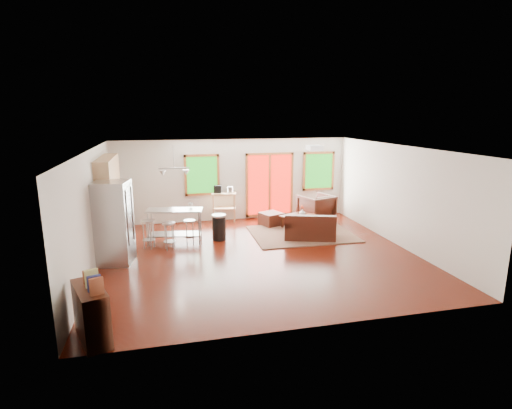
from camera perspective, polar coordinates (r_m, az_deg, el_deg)
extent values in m
cube|color=#340B04|center=(9.86, 0.40, -7.25)|extent=(7.50, 7.00, 0.02)
cube|color=silver|center=(9.29, 0.43, 8.10)|extent=(7.50, 7.00, 0.02)
cube|color=beige|center=(12.87, -3.27, 3.53)|extent=(7.50, 0.02, 2.60)
cube|color=beige|center=(9.37, -22.55, -0.97)|extent=(0.02, 7.00, 2.60)
cube|color=beige|center=(10.98, 19.86, 1.17)|extent=(0.02, 7.00, 2.60)
cube|color=beige|center=(6.26, 8.04, -6.67)|extent=(7.50, 0.02, 2.60)
cube|color=#145611|center=(12.65, -7.72, 4.19)|extent=(0.94, 0.02, 1.14)
cube|color=brown|center=(12.58, -7.80, 6.94)|extent=(1.10, 0.05, 0.08)
cube|color=brown|center=(12.76, -7.64, 1.49)|extent=(1.10, 0.05, 0.08)
cube|color=brown|center=(12.62, -10.03, 4.09)|extent=(0.08, 0.05, 1.30)
cube|color=brown|center=(12.71, -5.42, 4.29)|extent=(0.08, 0.05, 1.30)
cube|color=#B11109|center=(13.11, 1.96, 2.83)|extent=(1.44, 0.02, 1.94)
cube|color=brown|center=(12.97, 1.99, 7.23)|extent=(1.60, 0.05, 0.08)
cube|color=brown|center=(13.32, 1.92, -1.45)|extent=(1.60, 0.05, 0.08)
cube|color=brown|center=(12.93, -1.30, 2.70)|extent=(0.08, 0.05, 2.10)
cube|color=brown|center=(13.32, 5.12, 2.95)|extent=(0.08, 0.05, 2.10)
cube|color=brown|center=(13.11, 1.96, 2.83)|extent=(0.08, 0.05, 1.94)
cube|color=#145611|center=(13.59, 8.93, 4.74)|extent=(0.94, 0.02, 1.14)
cube|color=brown|center=(13.51, 9.02, 7.30)|extent=(1.10, 0.05, 0.08)
cube|color=brown|center=(13.68, 8.84, 2.21)|extent=(1.10, 0.05, 0.08)
cube|color=brown|center=(13.40, 6.90, 4.70)|extent=(0.08, 0.05, 1.30)
cube|color=brown|center=(13.78, 10.91, 4.78)|extent=(0.08, 0.05, 1.30)
cube|color=#556440|center=(11.55, 6.58, -4.17)|extent=(2.87, 2.22, 0.03)
cube|color=black|center=(11.15, 7.65, -3.87)|extent=(1.54, 1.17, 0.38)
cube|color=black|center=(10.77, 7.78, -2.46)|extent=(1.36, 0.60, 0.35)
cube|color=black|center=(11.07, 4.62, -2.51)|extent=(0.42, 0.79, 0.15)
cube|color=black|center=(11.12, 10.75, -2.61)|extent=(0.42, 0.79, 0.15)
cube|color=black|center=(11.12, 6.13, -2.56)|extent=(0.69, 0.65, 0.11)
cube|color=black|center=(11.15, 9.23, -2.62)|extent=(0.69, 0.65, 0.11)
cube|color=#34160B|center=(12.11, 5.97, -1.59)|extent=(1.14, 0.95, 0.04)
cube|color=#34160B|center=(11.74, 5.23, -3.04)|extent=(0.08, 0.08, 0.35)
cube|color=#34160B|center=(12.30, 8.03, -2.37)|extent=(0.08, 0.08, 0.35)
cube|color=#34160B|center=(12.04, 3.82, -2.60)|extent=(0.08, 0.08, 0.35)
cube|color=#34160B|center=(12.59, 6.62, -1.97)|extent=(0.08, 0.08, 0.35)
imported|color=black|center=(12.87, 8.58, -0.32)|extent=(1.16, 1.13, 0.96)
cube|color=black|center=(12.34, 2.17, -2.09)|extent=(0.78, 0.78, 0.40)
imported|color=silver|center=(12.01, 6.62, -1.14)|extent=(0.21, 0.22, 0.18)
sphere|color=#D54527|center=(12.01, 6.72, -0.42)|extent=(0.08, 0.08, 0.07)
sphere|color=#D54527|center=(11.94, 6.56, -0.39)|extent=(0.08, 0.08, 0.07)
sphere|color=#D54527|center=(12.00, 6.56, -0.22)|extent=(0.08, 0.08, 0.07)
imported|color=brown|center=(12.02, 7.35, -0.83)|extent=(0.23, 0.11, 0.32)
cube|color=tan|center=(11.16, -19.27, -3.10)|extent=(0.60, 2.20, 0.90)
cube|color=black|center=(11.05, -19.45, -0.75)|extent=(0.64, 2.24, 0.04)
cube|color=tan|center=(10.88, -20.48, 4.50)|extent=(0.36, 2.20, 0.70)
cylinder|color=#B7BABC|center=(10.54, -19.76, -0.79)|extent=(0.12, 0.12, 0.18)
cube|color=black|center=(11.41, -19.29, 0.29)|extent=(0.22, 0.18, 0.20)
cube|color=#B7BABC|center=(9.65, -19.73, -2.48)|extent=(0.88, 0.87, 1.91)
cube|color=gray|center=(9.55, -17.59, -2.48)|extent=(0.14, 0.69, 1.87)
cylinder|color=gray|center=(9.28, -17.89, -1.91)|extent=(0.03, 0.03, 1.27)
cylinder|color=gray|center=(9.72, -17.20, -1.21)|extent=(0.03, 0.03, 1.27)
cube|color=#B7BABC|center=(10.72, -11.58, -0.80)|extent=(1.53, 0.83, 0.04)
cube|color=gray|center=(10.89, -11.43, -4.16)|extent=(1.42, 0.74, 0.03)
cylinder|color=gray|center=(10.74, -15.11, -3.49)|extent=(0.04, 0.04, 0.88)
cylinder|color=gray|center=(10.54, -8.11, -3.48)|extent=(0.04, 0.04, 0.88)
cylinder|color=gray|center=(11.16, -14.65, -2.85)|extent=(0.04, 0.04, 0.88)
cylinder|color=gray|center=(10.96, -7.91, -2.83)|extent=(0.04, 0.04, 0.88)
imported|color=silver|center=(10.92, -9.31, 0.11)|extent=(0.12, 0.10, 0.11)
cylinder|color=#B7BABC|center=(10.49, -15.18, -2.29)|extent=(0.46, 0.46, 0.04)
cylinder|color=gray|center=(10.63, -14.39, -4.12)|extent=(0.03, 0.03, 0.70)
cylinder|color=gray|center=(10.71, -15.31, -4.05)|extent=(0.03, 0.03, 0.70)
cylinder|color=gray|center=(10.55, -15.75, -4.33)|extent=(0.03, 0.03, 0.70)
cylinder|color=gray|center=(10.47, -14.82, -4.41)|extent=(0.03, 0.03, 0.70)
cylinder|color=gray|center=(10.63, -15.03, -4.86)|extent=(0.42, 0.42, 0.02)
cylinder|color=#B7BABC|center=(10.26, -12.35, -2.63)|extent=(0.39, 0.39, 0.04)
cylinder|color=gray|center=(10.46, -11.86, -4.34)|extent=(0.03, 0.03, 0.67)
cylinder|color=gray|center=(10.43, -12.85, -4.44)|extent=(0.03, 0.03, 0.67)
cylinder|color=gray|center=(10.26, -12.66, -4.72)|extent=(0.03, 0.03, 0.67)
cylinder|color=gray|center=(10.29, -11.66, -4.62)|extent=(0.03, 0.03, 0.67)
cylinder|color=gray|center=(10.39, -12.23, -5.16)|extent=(0.35, 0.35, 0.01)
cylinder|color=#B7BABC|center=(10.62, -9.49, -2.31)|extent=(0.32, 0.32, 0.04)
cylinder|color=gray|center=(10.79, -9.00, -3.85)|extent=(0.02, 0.02, 0.62)
cylinder|color=gray|center=(10.78, -9.88, -3.89)|extent=(0.02, 0.02, 0.62)
cylinder|color=gray|center=(10.62, -9.87, -4.15)|extent=(0.02, 0.02, 0.62)
cylinder|color=gray|center=(10.63, -8.97, -4.11)|extent=(0.02, 0.02, 0.62)
cylinder|color=gray|center=(10.74, -9.41, -4.55)|extent=(0.29, 0.29, 0.01)
cylinder|color=black|center=(10.96, -5.30, -3.36)|extent=(0.42, 0.42, 0.66)
cylinder|color=#B7BABC|center=(10.87, -5.34, -1.59)|extent=(0.44, 0.44, 0.05)
cube|color=tan|center=(12.71, -4.59, 1.60)|extent=(0.85, 0.64, 0.04)
cube|color=tan|center=(12.81, -4.55, -0.47)|extent=(0.80, 0.60, 0.03)
cube|color=tan|center=(12.64, -6.10, -0.58)|extent=(0.05, 0.05, 0.92)
cube|color=tan|center=(12.59, -3.12, -0.57)|extent=(0.05, 0.05, 0.92)
cube|color=tan|center=(13.02, -5.94, -0.18)|extent=(0.05, 0.05, 0.92)
cube|color=tan|center=(12.98, -3.05, -0.17)|extent=(0.05, 0.05, 0.92)
cube|color=black|center=(12.69, -5.49, 2.22)|extent=(0.28, 0.27, 0.24)
cylinder|color=#B7BABC|center=(12.67, -3.71, 2.14)|extent=(0.21, 0.21, 0.20)
cube|color=#34160B|center=(6.74, -22.46, -14.20)|extent=(0.68, 1.03, 0.85)
cube|color=brown|center=(6.23, -21.82, -10.80)|extent=(0.20, 0.12, 0.25)
cube|color=navy|center=(6.38, -22.12, -10.37)|extent=(0.20, 0.12, 0.23)
cube|color=#C7BF6C|center=(6.52, -22.43, -9.70)|extent=(0.20, 0.12, 0.28)
cube|color=brown|center=(6.67, -22.68, -9.48)|extent=(0.20, 0.12, 0.21)
cube|color=white|center=(10.35, 8.35, 8.01)|extent=(0.35, 0.35, 0.12)
cylinder|color=gray|center=(10.56, -11.69, 6.72)|extent=(0.02, 0.02, 0.60)
cube|color=gray|center=(10.59, -11.61, 5.11)|extent=(0.80, 0.04, 0.03)
cone|color=#B7BABC|center=(10.61, -13.21, 4.39)|extent=(0.18, 0.18, 0.14)
cone|color=#B7BABC|center=(10.62, -9.96, 4.54)|extent=(0.18, 0.18, 0.14)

